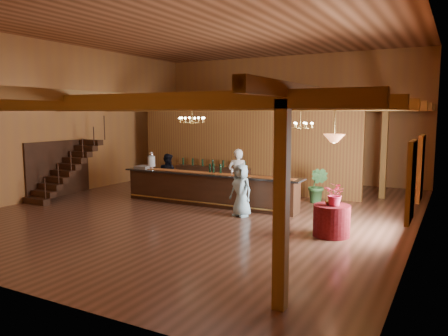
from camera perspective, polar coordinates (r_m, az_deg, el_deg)
The scene contains 30 objects.
floor at distance 13.73m, azimuth -2.04°, elevation -5.42°, with size 14.00×14.00×0.00m, color brown.
ceiling at distance 13.63m, azimuth -2.15°, elevation 17.76°, with size 14.00×14.00×0.00m, color #AD6941.
wall_back at distance 19.76m, azimuth 8.31°, elevation 6.40°, with size 12.00×0.10×5.50m, color #A96A32.
wall_left at distance 17.24m, azimuth -19.65°, elevation 5.95°, with size 0.10×14.00×5.50m, color #A96A32.
wall_right at distance 11.59m, azimuth 24.56°, elevation 5.32°, with size 0.10×14.00×5.50m, color #A96A32.
beam_grid at distance 13.84m, azimuth -1.02°, elevation 8.20°, with size 11.90×13.90×0.39m.
support_posts at distance 13.05m, azimuth -3.18°, elevation 1.03°, with size 9.20×10.20×3.20m.
partition_wall at distance 16.79m, azimuth 2.52°, elevation 2.24°, with size 9.00×0.18×3.10m, color brown.
window_right_front at distance 10.10m, azimuth 23.29°, elevation -1.65°, with size 0.12×1.05×1.75m, color white.
window_right_back at distance 12.67m, azimuth 24.36°, elevation -0.02°, with size 0.12×1.05×1.75m, color white.
staircase at distance 16.46m, azimuth -20.02°, elevation -0.22°, with size 1.00×2.80×2.00m.
backroom_boxes at distance 18.63m, azimuth 5.75°, elevation -0.46°, with size 4.10×0.60×1.10m.
tasting_bar at distance 14.28m, azimuth -2.00°, elevation -2.75°, with size 6.33×0.82×1.07m.
beverage_dispenser at distance 15.52m, azimuth -9.46°, elevation 0.97°, with size 0.26×0.26×0.60m.
glass_rack_tray at distance 15.62m, azimuth -10.41°, elevation 0.11°, with size 0.50×0.50×0.10m, color gray.
raffle_drum at distance 13.07m, azimuth 7.23°, elevation -0.64°, with size 0.34×0.24×0.30m.
bar_bottle_0 at distance 14.29m, azimuth -1.84°, elevation -0.02°, with size 0.07×0.07×0.30m, color black.
bar_bottle_1 at distance 14.23m, azimuth -1.39°, elevation -0.05°, with size 0.07×0.07×0.30m, color black.
bar_bottle_2 at distance 14.10m, azimuth -0.47°, elevation -0.12°, with size 0.07×0.07×0.30m, color black.
backbar_shelf at distance 17.26m, azimuth -1.48°, elevation -1.30°, with size 3.20×0.50×0.90m, color #381E12.
round_table at distance 11.06m, azimuth 13.86°, elevation -6.68°, with size 0.89×0.89×0.77m, color maroon.
chandelier_left at distance 13.62m, azimuth -4.20°, elevation 6.30°, with size 0.80×0.80×0.57m.
chandelier_right at distance 13.63m, azimuth 9.92°, elevation 5.56°, with size 0.80×0.80×0.72m.
pendant_lamp at distance 10.76m, azimuth 14.19°, elevation 3.80°, with size 0.52×0.52×0.90m.
bartender at distance 14.51m, azimuth 1.83°, elevation -1.07°, with size 0.67×0.44×1.83m, color white.
staff_second at distance 15.92m, azimuth -7.33°, elevation -0.90°, with size 0.75×0.59×1.55m, color black.
guest at distance 12.70m, azimuth 2.25°, elevation -2.93°, with size 0.75×0.49×1.54m, color #9CC7D4.
floor_plant at distance 14.91m, azimuth 12.14°, elevation -2.23°, with size 0.66×0.53×1.20m, color #315F2C.
table_flowers at distance 10.86m, azimuth 14.37°, elevation -3.32°, with size 0.52×0.45×0.57m, color #D72C4D.
table_vase at distance 10.98m, azimuth 13.55°, elevation -3.92°, with size 0.15×0.15×0.29m, color tan.
Camera 1 is at (6.79, -11.56, 3.00)m, focal length 35.00 mm.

